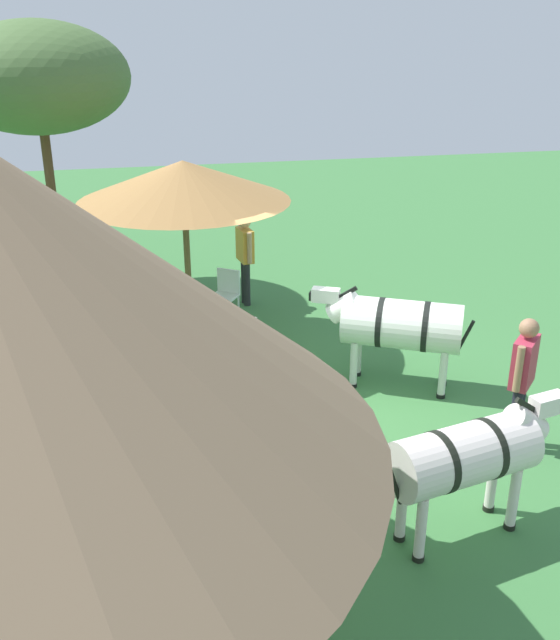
% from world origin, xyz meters
% --- Properties ---
extents(ground_plane, '(36.00, 36.00, 0.00)m').
position_xyz_m(ground_plane, '(0.00, 0.00, 0.00)').
color(ground_plane, '#3A743B').
extents(shade_umbrella, '(3.29, 3.29, 3.08)m').
position_xyz_m(shade_umbrella, '(2.35, 1.83, 2.76)').
color(shade_umbrella, brown).
rests_on(shade_umbrella, ground_plane).
extents(patio_dining_table, '(1.62, 0.97, 0.74)m').
position_xyz_m(patio_dining_table, '(2.35, 1.83, 0.66)').
color(patio_dining_table, silver).
rests_on(patio_dining_table, ground_plane).
extents(patio_chair_near_hut, '(0.60, 0.60, 0.90)m').
position_xyz_m(patio_chair_near_hut, '(3.43, 1.09, 0.52)').
color(patio_chair_near_hut, white).
rests_on(patio_chair_near_hut, ground_plane).
extents(patio_chair_near_lawn, '(0.44, 0.42, 0.90)m').
position_xyz_m(patio_chair_near_lawn, '(2.36, 3.14, 0.52)').
color(patio_chair_near_lawn, silver).
rests_on(patio_chair_near_lawn, ground_plane).
extents(patio_chair_east_end, '(0.59, 0.59, 0.90)m').
position_xyz_m(patio_chair_east_end, '(1.22, 1.16, 0.52)').
color(patio_chair_east_end, white).
rests_on(patio_chair_east_end, ground_plane).
extents(guest_beside_umbrella, '(0.61, 0.29, 1.72)m').
position_xyz_m(guest_beside_umbrella, '(4.05, 0.63, 1.04)').
color(guest_beside_umbrella, '#232527').
rests_on(guest_beside_umbrella, ground_plane).
extents(guest_behind_table, '(0.28, 0.59, 1.65)m').
position_xyz_m(guest_behind_table, '(3.70, 2.92, 0.99)').
color(guest_behind_table, black).
rests_on(guest_behind_table, ground_plane).
extents(standing_watcher, '(0.50, 0.49, 1.76)m').
position_xyz_m(standing_watcher, '(-1.51, -1.93, 1.06)').
color(standing_watcher, black).
rests_on(standing_watcher, ground_plane).
extents(zebra_nearest_camera, '(1.39, 2.17, 1.52)m').
position_xyz_m(zebra_nearest_camera, '(0.34, -1.00, 0.99)').
color(zebra_nearest_camera, silver).
rests_on(zebra_nearest_camera, ground_plane).
extents(zebra_by_umbrella, '(1.96, 1.58, 1.58)m').
position_xyz_m(zebra_by_umbrella, '(0.39, 2.85, 1.05)').
color(zebra_by_umbrella, silver).
rests_on(zebra_by_umbrella, ground_plane).
extents(zebra_toward_hut, '(0.96, 2.20, 1.51)m').
position_xyz_m(zebra_toward_hut, '(-2.96, -0.54, 0.97)').
color(zebra_toward_hut, silver).
rests_on(zebra_toward_hut, ground_plane).
extents(acacia_tree_far_lawn, '(3.26, 3.26, 5.05)m').
position_xyz_m(acacia_tree_far_lawn, '(5.33, 4.08, 4.06)').
color(acacia_tree_far_lawn, brown).
rests_on(acacia_tree_far_lawn, ground_plane).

